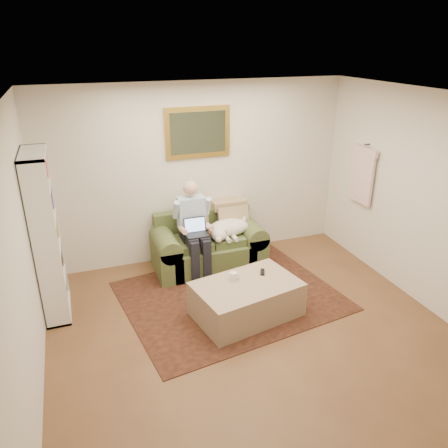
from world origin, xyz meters
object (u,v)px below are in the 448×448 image
sofa (208,249)px  bookshelf (46,237)px  seated_man (195,230)px  laptop (196,230)px  coffee_mug (233,276)px  sleeping_dog (229,228)px  ottoman (246,299)px

sofa → bookshelf: 2.28m
seated_man → laptop: 0.07m
seated_man → sofa: bearing=31.5°
seated_man → coffee_mug: (0.16, -1.08, -0.17)m
sofa → sleeping_dog: size_ratio=2.43×
seated_man → bookshelf: size_ratio=0.67×
sofa → laptop: 0.53m
sofa → seated_man: (-0.24, -0.15, 0.39)m
seated_man → bookshelf: bearing=-170.3°
laptop → ottoman: size_ratio=0.25×
seated_man → bookshelf: (-1.87, -0.32, 0.33)m
coffee_mug → sleeping_dog: bearing=72.6°
seated_man → laptop: seated_man is taller
seated_man → sleeping_dog: size_ratio=2.04×
bookshelf → sleeping_dog: bearing=9.1°
sofa → ottoman: sofa is taller
laptop → coffee_mug: 1.05m
laptop → sleeping_dog: 0.54m
sleeping_dog → bookshelf: bearing=-170.9°
laptop → seated_man: bearing=90.0°
coffee_mug → bookshelf: bearing=159.4°
ottoman → seated_man: bearing=103.2°
laptop → coffee_mug: size_ratio=3.07×
coffee_mug → bookshelf: 2.23m
seated_man → laptop: bearing=-90.0°
seated_man → ottoman: size_ratio=1.09×
sleeping_dog → bookshelf: (-2.39, -0.38, 0.39)m
seated_man → sleeping_dog: 0.53m
sofa → sleeping_dog: 0.44m
sleeping_dog → coffee_mug: size_ratio=6.52×
sofa → ottoman: (0.05, -1.36, -0.05)m
sleeping_dog → laptop: bearing=-166.4°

